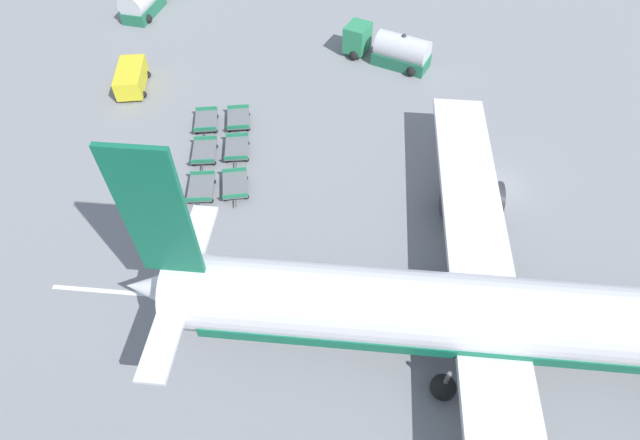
{
  "coord_description": "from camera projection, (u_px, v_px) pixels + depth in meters",
  "views": [
    {
      "loc": [
        25.63,
        -13.06,
        26.39
      ],
      "look_at": [
        5.0,
        -12.91,
        2.1
      ],
      "focal_mm": 28.0,
      "sensor_mm": 36.0,
      "label": 1
    }
  ],
  "objects": [
    {
      "name": "ground_plane",
      "position": [
        494.0,
        186.0,
        36.77
      ],
      "size": [
        500.0,
        500.0,
        0.0
      ],
      "primitive_type": "plane",
      "color": "gray"
    },
    {
      "name": "fuel_tanker_primary",
      "position": [
        392.0,
        49.0,
        46.35
      ],
      "size": [
        5.98,
        8.3,
        3.15
      ],
      "color": "#2D8C5B",
      "rests_on": "ground_plane"
    },
    {
      "name": "baggage_dolly_row_mid_a_col_a",
      "position": [
        238.0,
        119.0,
        41.05
      ],
      "size": [
        3.52,
        2.06,
        0.92
      ],
      "color": "slate",
      "rests_on": "ground_plane"
    },
    {
      "name": "airplane",
      "position": [
        509.0,
        319.0,
        25.99
      ],
      "size": [
        39.22,
        41.68,
        13.69
      ],
      "color": "white",
      "rests_on": "ground_plane"
    },
    {
      "name": "baggage_dolly_row_near_col_a",
      "position": [
        206.0,
        121.0,
        40.88
      ],
      "size": [
        3.52,
        2.05,
        0.92
      ],
      "color": "slate",
      "rests_on": "ground_plane"
    },
    {
      "name": "baggage_dolly_row_mid_a_col_c",
      "position": [
        235.0,
        185.0,
        36.13
      ],
      "size": [
        3.54,
        2.11,
        0.92
      ],
      "color": "slate",
      "rests_on": "ground_plane"
    },
    {
      "name": "stand_guidance_stripe",
      "position": [
        339.0,
        310.0,
        30.01
      ],
      "size": [
        3.87,
        35.65,
        0.01
      ],
      "color": "white",
      "rests_on": "ground_plane"
    },
    {
      "name": "service_van",
      "position": [
        131.0,
        78.0,
        43.92
      ],
      "size": [
        4.92,
        2.96,
        1.91
      ],
      "color": "yellow",
      "rests_on": "ground_plane"
    },
    {
      "name": "baggage_dolly_row_near_col_c",
      "position": [
        201.0,
        188.0,
        35.93
      ],
      "size": [
        3.49,
        1.96,
        0.92
      ],
      "color": "slate",
      "rests_on": "ground_plane"
    },
    {
      "name": "baggage_dolly_row_mid_a_col_b",
      "position": [
        237.0,
        149.0,
        38.7
      ],
      "size": [
        3.5,
        2.01,
        0.92
      ],
      "color": "slate",
      "rests_on": "ground_plane"
    },
    {
      "name": "baggage_dolly_row_near_col_b",
      "position": [
        204.0,
        152.0,
        38.46
      ],
      "size": [
        3.49,
        1.98,
        0.92
      ],
      "color": "slate",
      "rests_on": "ground_plane"
    }
  ]
}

